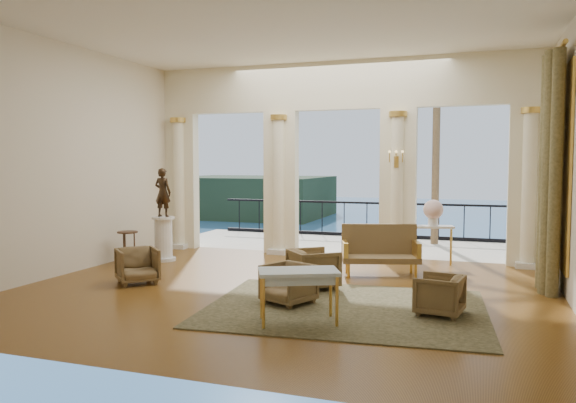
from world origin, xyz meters
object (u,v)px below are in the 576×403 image
at_px(armchair_a, 137,264).
at_px(game_table, 298,275).
at_px(settee, 380,250).
at_px(pedestal, 163,239).
at_px(armchair_c, 439,293).
at_px(statue, 163,192).
at_px(side_table, 128,236).
at_px(armchair_d, 314,267).
at_px(console_table, 433,232).
at_px(armchair_b, 288,282).

bearing_deg(armchair_a, game_table, -68.74).
xyz_separation_m(settee, pedestal, (-4.83, -0.02, -0.01)).
bearing_deg(armchair_c, statue, -104.22).
bearing_deg(side_table, armchair_d, -12.15).
bearing_deg(pedestal, console_table, 15.83).
relative_size(armchair_b, game_table, 0.57).
height_order(armchair_b, side_table, side_table).
distance_m(armchair_b, game_table, 1.10).
relative_size(armchair_d, side_table, 1.08).
distance_m(armchair_d, console_table, 3.65).
height_order(armchair_c, settee, settee).
bearing_deg(armchair_d, armchair_b, 135.88).
relative_size(game_table, side_table, 1.72).
height_order(armchair_b, game_table, game_table).
height_order(armchair_c, game_table, game_table).
distance_m(armchair_a, console_table, 6.21).
bearing_deg(armchair_c, armchair_d, -106.53).
relative_size(armchair_a, statue, 0.66).
height_order(pedestal, side_table, pedestal).
distance_m(armchair_c, settee, 2.95).
bearing_deg(armchair_b, armchair_c, 27.36).
bearing_deg(console_table, armchair_b, -127.93).
bearing_deg(game_table, side_table, 123.25).
bearing_deg(pedestal, armchair_d, -21.80).
xyz_separation_m(armchair_d, pedestal, (-3.96, 1.58, 0.09)).
bearing_deg(game_table, statue, 115.24).
bearing_deg(settee, pedestal, 163.25).
bearing_deg(armchair_a, settee, -17.36).
bearing_deg(settee, armchair_a, -168.05).
bearing_deg(armchair_d, statue, 27.66).
distance_m(armchair_d, statue, 4.42).
bearing_deg(settee, armchair_b, -125.96).
bearing_deg(pedestal, game_table, -40.07).
xyz_separation_m(armchair_c, settee, (-1.31, 2.64, 0.16)).
distance_m(armchair_b, side_table, 4.87).
relative_size(armchair_c, settee, 0.41).
bearing_deg(armchair_d, pedestal, 27.66).
distance_m(armchair_b, console_table, 4.71).
bearing_deg(armchair_d, side_table, 37.31).
bearing_deg(console_table, statue, -179.44).
distance_m(armchair_c, statue, 6.79).
xyz_separation_m(armchair_c, game_table, (-1.78, -1.05, 0.34)).
xyz_separation_m(armchair_c, side_table, (-6.64, 2.00, 0.29)).
bearing_deg(console_table, armchair_c, -99.31).
distance_m(armchair_c, side_table, 6.94).
height_order(armchair_d, settee, settee).
distance_m(armchair_a, statue, 2.62).
xyz_separation_m(game_table, console_table, (1.34, 5.28, 0.02)).
relative_size(armchair_b, settee, 0.43).
bearing_deg(armchair_b, settee, 95.84).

